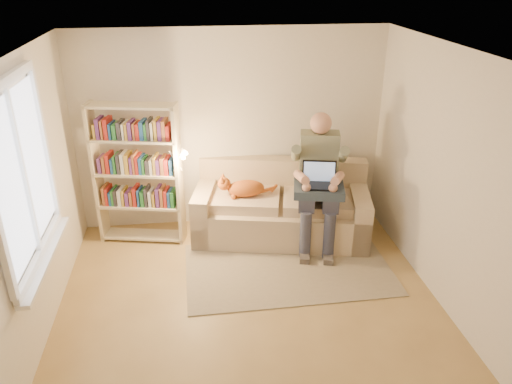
{
  "coord_description": "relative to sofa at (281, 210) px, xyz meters",
  "views": [
    {
      "loc": [
        -0.51,
        -3.96,
        3.31
      ],
      "look_at": [
        0.16,
        1.0,
        0.98
      ],
      "focal_mm": 35.0,
      "sensor_mm": 36.0,
      "label": 1
    }
  ],
  "objects": [
    {
      "name": "floor",
      "position": [
        -0.59,
        -1.75,
        -0.34
      ],
      "size": [
        4.5,
        4.5,
        0.0
      ],
      "primitive_type": "plane",
      "color": "#9A7B46",
      "rests_on": "ground"
    },
    {
      "name": "ceiling",
      "position": [
        -0.59,
        -1.75,
        2.26
      ],
      "size": [
        4.0,
        4.5,
        0.02
      ],
      "primitive_type": "cube",
      "color": "white",
      "rests_on": "wall_back"
    },
    {
      "name": "wall_left",
      "position": [
        -2.59,
        -1.75,
        0.96
      ],
      "size": [
        0.02,
        4.5,
        2.6
      ],
      "primitive_type": "cube",
      "color": "silver",
      "rests_on": "floor"
    },
    {
      "name": "wall_right",
      "position": [
        1.41,
        -1.75,
        0.96
      ],
      "size": [
        0.02,
        4.5,
        2.6
      ],
      "primitive_type": "cube",
      "color": "silver",
      "rests_on": "floor"
    },
    {
      "name": "wall_back",
      "position": [
        -0.59,
        0.5,
        0.96
      ],
      "size": [
        4.0,
        0.02,
        2.6
      ],
      "primitive_type": "cube",
      "color": "silver",
      "rests_on": "floor"
    },
    {
      "name": "window",
      "position": [
        -2.54,
        -1.55,
        1.03
      ],
      "size": [
        0.12,
        1.52,
        1.69
      ],
      "color": "white",
      "rests_on": "wall_left"
    },
    {
      "name": "sofa",
      "position": [
        0.0,
        0.0,
        0.0
      ],
      "size": [
        2.36,
        1.43,
        0.94
      ],
      "rotation": [
        0.0,
        0.0,
        -0.21
      ],
      "color": "#C6B08C",
      "rests_on": "floor"
    },
    {
      "name": "person",
      "position": [
        0.41,
        -0.25,
        0.59
      ],
      "size": [
        0.61,
        0.83,
        1.67
      ],
      "rotation": [
        0.0,
        0.0,
        -0.21
      ],
      "color": "gray",
      "rests_on": "sofa"
    },
    {
      "name": "cat",
      "position": [
        -0.55,
        -0.03,
        0.37
      ],
      "size": [
        0.72,
        0.34,
        0.26
      ],
      "rotation": [
        0.0,
        0.0,
        -0.21
      ],
      "color": "orange",
      "rests_on": "sofa"
    },
    {
      "name": "blanket",
      "position": [
        0.45,
        -0.45,
        0.48
      ],
      "size": [
        0.68,
        0.6,
        0.11
      ],
      "primitive_type": "cube",
      "rotation": [
        0.0,
        0.0,
        -0.21
      ],
      "color": "#2A3949",
      "rests_on": "person"
    },
    {
      "name": "laptop",
      "position": [
        0.45,
        -0.43,
        0.6
      ],
      "size": [
        0.46,
        0.39,
        0.36
      ],
      "rotation": [
        0.0,
        0.0,
        -0.21
      ],
      "color": "black",
      "rests_on": "blanket"
    },
    {
      "name": "bookshelf",
      "position": [
        -1.79,
        0.11,
        0.66
      ],
      "size": [
        1.18,
        0.57,
        1.8
      ],
      "rotation": [
        0.0,
        0.0,
        -0.21
      ],
      "color": "beige",
      "rests_on": "floor"
    },
    {
      "name": "rug",
      "position": [
        -0.07,
        -0.86,
        -0.33
      ],
      "size": [
        2.4,
        1.44,
        0.01
      ],
      "primitive_type": "cube",
      "rotation": [
        0.0,
        0.0,
        0.01
      ],
      "color": "gray",
      "rests_on": "floor"
    }
  ]
}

